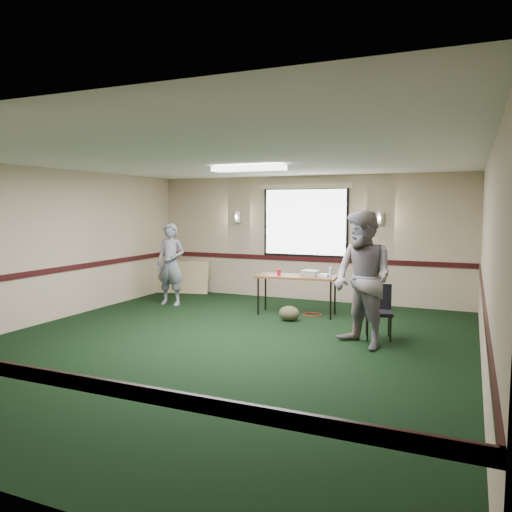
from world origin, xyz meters
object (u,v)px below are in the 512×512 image
at_px(person_left, 171,264).
at_px(person_right, 363,279).
at_px(projector, 311,273).
at_px(conference_chair, 378,307).
at_px(folding_table, 297,278).

distance_m(person_left, person_right, 4.58).
bearing_deg(projector, person_left, -165.34).
relative_size(conference_chair, person_left, 0.49).
distance_m(conference_chair, person_right, 0.83).
distance_m(folding_table, projector, 0.28).
xyz_separation_m(folding_table, person_left, (-2.71, -0.11, 0.16)).
bearing_deg(person_left, person_right, -24.15).
relative_size(folding_table, person_right, 0.78).
bearing_deg(folding_table, conference_chair, -37.26).
bearing_deg(folding_table, person_left, 177.00).
bearing_deg(person_right, person_left, -164.17).
xyz_separation_m(projector, conference_chair, (1.45, -1.14, -0.31)).
height_order(conference_chair, person_left, person_left).
height_order(projector, conference_chair, projector).
relative_size(folding_table, person_left, 0.90).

